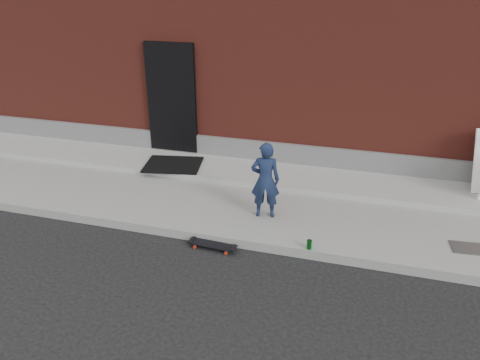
% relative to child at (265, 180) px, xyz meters
% --- Properties ---
extents(ground, '(80.00, 80.00, 0.00)m').
position_rel_child_xyz_m(ground, '(0.10, -0.85, -0.78)').
color(ground, black).
rests_on(ground, ground).
extents(sidewalk, '(20.00, 3.00, 0.15)m').
position_rel_child_xyz_m(sidewalk, '(0.10, 0.65, -0.71)').
color(sidewalk, gray).
rests_on(sidewalk, ground).
extents(apron, '(20.00, 1.20, 0.10)m').
position_rel_child_xyz_m(apron, '(0.10, 1.55, -0.58)').
color(apron, gray).
rests_on(apron, sidewalk).
extents(building, '(20.00, 8.10, 5.00)m').
position_rel_child_xyz_m(building, '(0.10, 6.15, 1.72)').
color(building, maroon).
rests_on(building, ground).
extents(child, '(0.51, 0.39, 1.26)m').
position_rel_child_xyz_m(child, '(0.00, 0.00, 0.00)').
color(child, '#16223F').
rests_on(child, sidewalk).
extents(skateboard, '(0.73, 0.23, 0.08)m').
position_rel_child_xyz_m(skateboard, '(-0.57, -0.97, -0.71)').
color(skateboard, '#B52612').
rests_on(skateboard, ground).
extents(soda_can, '(0.09, 0.09, 0.14)m').
position_rel_child_xyz_m(soda_can, '(0.85, -0.80, -0.56)').
color(soda_can, '#197F26').
rests_on(soda_can, sidewalk).
extents(doormat, '(1.24, 1.08, 0.03)m').
position_rel_child_xyz_m(doormat, '(-2.20, 1.33, -0.52)').
color(doormat, black).
rests_on(doormat, apron).
extents(utility_plate, '(0.56, 0.39, 0.02)m').
position_rel_child_xyz_m(utility_plate, '(3.08, -0.15, -0.62)').
color(utility_plate, '#505055').
rests_on(utility_plate, sidewalk).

